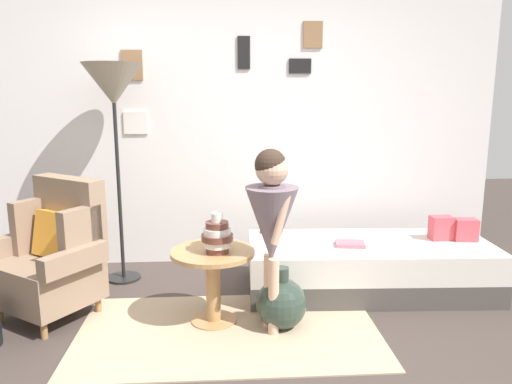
{
  "coord_description": "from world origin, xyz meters",
  "views": [
    {
      "loc": [
        -0.09,
        -2.58,
        1.58
      ],
      "look_at": [
        0.15,
        0.95,
        0.85
      ],
      "focal_mm": 34.87,
      "sensor_mm": 36.0,
      "label": 1
    }
  ],
  "objects_px": {
    "floor_lamp": "(113,90)",
    "armchair": "(54,255)",
    "demijohn_near": "(281,303)",
    "person_child": "(272,216)",
    "vase_striped": "(217,236)",
    "daybed": "(369,266)",
    "side_table": "(213,271)",
    "book_on_daybed": "(350,244)"
  },
  "relations": [
    {
      "from": "daybed",
      "to": "book_on_daybed",
      "type": "height_order",
      "value": "book_on_daybed"
    },
    {
      "from": "vase_striped",
      "to": "armchair",
      "type": "bearing_deg",
      "value": 167.16
    },
    {
      "from": "armchair",
      "to": "side_table",
      "type": "height_order",
      "value": "armchair"
    },
    {
      "from": "person_child",
      "to": "side_table",
      "type": "bearing_deg",
      "value": 157.31
    },
    {
      "from": "daybed",
      "to": "book_on_daybed",
      "type": "relative_size",
      "value": 8.77
    },
    {
      "from": "daybed",
      "to": "floor_lamp",
      "type": "distance_m",
      "value": 2.46
    },
    {
      "from": "person_child",
      "to": "demijohn_near",
      "type": "height_order",
      "value": "person_child"
    },
    {
      "from": "side_table",
      "to": "person_child",
      "type": "height_order",
      "value": "person_child"
    },
    {
      "from": "book_on_daybed",
      "to": "demijohn_near",
      "type": "distance_m",
      "value": 0.82
    },
    {
      "from": "daybed",
      "to": "demijohn_near",
      "type": "distance_m",
      "value": 0.97
    },
    {
      "from": "book_on_daybed",
      "to": "demijohn_near",
      "type": "height_order",
      "value": "book_on_daybed"
    },
    {
      "from": "book_on_daybed",
      "to": "vase_striped",
      "type": "bearing_deg",
      "value": -156.09
    },
    {
      "from": "armchair",
      "to": "demijohn_near",
      "type": "distance_m",
      "value": 1.63
    },
    {
      "from": "vase_striped",
      "to": "person_child",
      "type": "relative_size",
      "value": 0.22
    },
    {
      "from": "floor_lamp",
      "to": "armchair",
      "type": "bearing_deg",
      "value": -117.89
    },
    {
      "from": "armchair",
      "to": "vase_striped",
      "type": "relative_size",
      "value": 3.58
    },
    {
      "from": "floor_lamp",
      "to": "demijohn_near",
      "type": "bearing_deg",
      "value": -38.21
    },
    {
      "from": "side_table",
      "to": "person_child",
      "type": "distance_m",
      "value": 0.59
    },
    {
      "from": "side_table",
      "to": "book_on_daybed",
      "type": "xyz_separation_m",
      "value": [
        1.05,
        0.41,
        0.04
      ]
    },
    {
      "from": "daybed",
      "to": "demijohn_near",
      "type": "height_order",
      "value": "demijohn_near"
    },
    {
      "from": "daybed",
      "to": "person_child",
      "type": "height_order",
      "value": "person_child"
    },
    {
      "from": "side_table",
      "to": "vase_striped",
      "type": "distance_m",
      "value": 0.26
    },
    {
      "from": "vase_striped",
      "to": "demijohn_near",
      "type": "height_order",
      "value": "vase_striped"
    },
    {
      "from": "armchair",
      "to": "daybed",
      "type": "bearing_deg",
      "value": 6.34
    },
    {
      "from": "vase_striped",
      "to": "demijohn_near",
      "type": "distance_m",
      "value": 0.63
    },
    {
      "from": "side_table",
      "to": "demijohn_near",
      "type": "height_order",
      "value": "side_table"
    },
    {
      "from": "daybed",
      "to": "person_child",
      "type": "distance_m",
      "value": 1.21
    },
    {
      "from": "vase_striped",
      "to": "daybed",
      "type": "bearing_deg",
      "value": 23.66
    },
    {
      "from": "floor_lamp",
      "to": "person_child",
      "type": "bearing_deg",
      "value": -41.33
    },
    {
      "from": "armchair",
      "to": "demijohn_near",
      "type": "height_order",
      "value": "armchair"
    },
    {
      "from": "vase_striped",
      "to": "demijohn_near",
      "type": "bearing_deg",
      "value": -8.83
    },
    {
      "from": "vase_striped",
      "to": "floor_lamp",
      "type": "height_order",
      "value": "floor_lamp"
    },
    {
      "from": "daybed",
      "to": "side_table",
      "type": "bearing_deg",
      "value": -158.73
    },
    {
      "from": "demijohn_near",
      "to": "person_child",
      "type": "bearing_deg",
      "value": -147.11
    },
    {
      "from": "daybed",
      "to": "side_table",
      "type": "relative_size",
      "value": 3.39
    },
    {
      "from": "daybed",
      "to": "demijohn_near",
      "type": "relative_size",
      "value": 4.52
    },
    {
      "from": "armchair",
      "to": "floor_lamp",
      "type": "height_order",
      "value": "floor_lamp"
    },
    {
      "from": "daybed",
      "to": "vase_striped",
      "type": "distance_m",
      "value": 1.37
    },
    {
      "from": "armchair",
      "to": "daybed",
      "type": "relative_size",
      "value": 0.5
    },
    {
      "from": "vase_striped",
      "to": "book_on_daybed",
      "type": "xyz_separation_m",
      "value": [
        1.02,
        0.45,
        -0.22
      ]
    },
    {
      "from": "person_child",
      "to": "demijohn_near",
      "type": "xyz_separation_m",
      "value": [
        0.07,
        0.05,
        -0.62
      ]
    },
    {
      "from": "floor_lamp",
      "to": "person_child",
      "type": "height_order",
      "value": "floor_lamp"
    }
  ]
}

